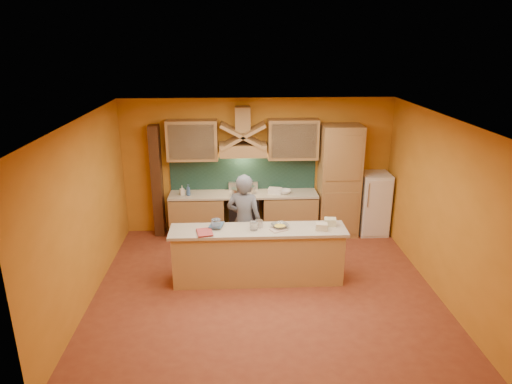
{
  "coord_description": "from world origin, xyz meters",
  "views": [
    {
      "loc": [
        -0.46,
        -6.57,
        3.91
      ],
      "look_at": [
        -0.11,
        0.9,
        1.38
      ],
      "focal_mm": 32.0,
      "sensor_mm": 36.0,
      "label": 1
    }
  ],
  "objects_px": {
    "stove": "(244,215)",
    "fridge": "(373,203)",
    "kitchen_scale": "(259,224)",
    "person": "(244,222)",
    "mixing_bowl": "(280,226)"
  },
  "relations": [
    {
      "from": "stove",
      "to": "kitchen_scale",
      "type": "bearing_deg",
      "value": -83.19
    },
    {
      "from": "stove",
      "to": "fridge",
      "type": "height_order",
      "value": "fridge"
    },
    {
      "from": "person",
      "to": "kitchen_scale",
      "type": "xyz_separation_m",
      "value": [
        0.23,
        -0.43,
        0.13
      ]
    },
    {
      "from": "stove",
      "to": "kitchen_scale",
      "type": "xyz_separation_m",
      "value": [
        0.22,
        -1.81,
        0.54
      ]
    },
    {
      "from": "person",
      "to": "mixing_bowl",
      "type": "xyz_separation_m",
      "value": [
        0.58,
        -0.48,
        0.11
      ]
    },
    {
      "from": "person",
      "to": "kitchen_scale",
      "type": "bearing_deg",
      "value": 136.82
    },
    {
      "from": "stove",
      "to": "kitchen_scale",
      "type": "distance_m",
      "value": 1.9
    },
    {
      "from": "fridge",
      "to": "stove",
      "type": "bearing_deg",
      "value": 180.0
    },
    {
      "from": "person",
      "to": "kitchen_scale",
      "type": "relative_size",
      "value": 15.34
    },
    {
      "from": "fridge",
      "to": "kitchen_scale",
      "type": "relative_size",
      "value": 11.53
    },
    {
      "from": "stove",
      "to": "fridge",
      "type": "xyz_separation_m",
      "value": [
        2.7,
        0.0,
        0.2
      ]
    },
    {
      "from": "person",
      "to": "mixing_bowl",
      "type": "distance_m",
      "value": 0.76
    },
    {
      "from": "stove",
      "to": "kitchen_scale",
      "type": "relative_size",
      "value": 7.98
    },
    {
      "from": "kitchen_scale",
      "to": "person",
      "type": "bearing_deg",
      "value": 130.6
    },
    {
      "from": "stove",
      "to": "kitchen_scale",
      "type": "height_order",
      "value": "kitchen_scale"
    }
  ]
}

